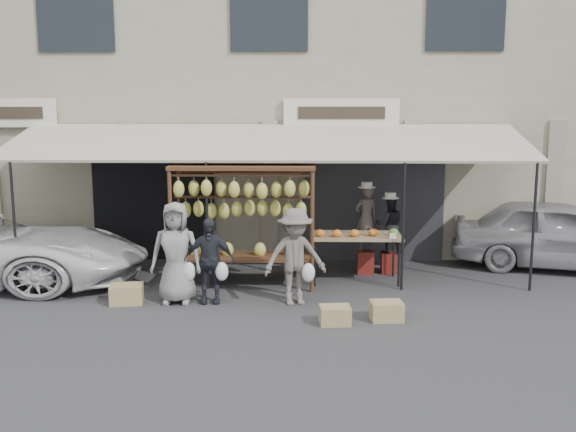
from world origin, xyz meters
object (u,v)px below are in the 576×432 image
Objects in this scene: vendor_left at (366,219)px; customer_left at (176,253)px; crate_far at (127,294)px; crate_near_a at (335,315)px; customer_mid at (209,261)px; sedan at (559,234)px; crate_near_b at (387,311)px; produce_table at (356,237)px; banana_rack at (243,202)px; vendor_right at (390,225)px; customer_right at (295,257)px.

customer_left is at bearing 14.91° from vendor_left.
vendor_left reaches higher than crate_far.
crate_near_a is (-0.74, -3.10, -0.96)m from vendor_left.
customer_mid is 2.39m from crate_near_a.
crate_far is 8.59m from sedan.
crate_far is at bearing 169.81° from crate_near_b.
vendor_left is 3.33m from crate_near_a.
customer_mid reaches higher than sedan.
produce_table is at bearing 120.65° from sedan.
crate_near_b is (2.39, -1.88, -1.42)m from banana_rack.
vendor_right is 5.20m from crate_far.
sedan is at bearing -172.21° from vendor_right.
banana_rack is 2.00× the size of vendor_left.
vendor_left is 3.05m from crate_near_b.
crate_near_a is (2.06, -1.06, -0.58)m from customer_mid.
crate_far is (-3.94, -1.48, -0.71)m from produce_table.
banana_rack reaches higher than crate_near_a.
customer_left is 0.41× the size of sedan.
vendor_right is at bearing 27.25° from customer_left.
crate_near_a is at bearing 142.83° from sedan.
sedan reaches higher than crate_near_b.
produce_table is at bearing 20.67° from crate_far.
crate_far is at bearing 123.34° from sedan.
vendor_left reaches higher than crate_near_b.
vendor_right reaches higher than crate_near_a.
produce_table is at bearing 23.09° from customer_left.
customer_right is (-1.11, -1.43, -0.06)m from produce_table.
sedan is at bearing 40.98° from crate_near_b.
sedan is (3.97, 0.50, -0.39)m from vendor_left.
vendor_left is 3.94m from customer_left.
customer_mid is at bearing 19.33° from vendor_left.
vendor_left reaches higher than vendor_right.
produce_table is (2.07, 0.37, -0.70)m from banana_rack.
banana_rack is at bearing 7.04° from vendor_left.
customer_right is (1.44, -0.04, 0.09)m from customer_mid.
banana_rack is 1.80× the size of customer_mid.
produce_table is 3.19× the size of crate_far.
produce_table is 1.51× the size of vendor_right.
crate_near_b is at bearing 14.22° from crate_near_a.
sedan is (4.71, 3.60, 0.58)m from crate_near_a.
customer_left is 3.72× the size of crate_near_a.
crate_near_a is 0.95× the size of crate_near_b.
banana_rack reaches higher than customer_right.
crate_near_a is (2.61, -1.04, -0.72)m from customer_left.
sedan is (3.91, 3.39, 0.57)m from crate_near_b.
crate_far is at bearing 10.34° from vendor_left.
banana_rack is 1.61× the size of customer_right.
produce_table reaches higher than crate_far.
banana_rack is 1.62m from customer_right.
vendor_left reaches higher than customer_left.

